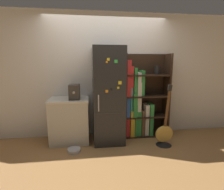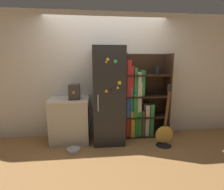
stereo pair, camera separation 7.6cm
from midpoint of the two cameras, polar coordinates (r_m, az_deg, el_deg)
name	(u,v)px [view 1 (the left image)]	position (r m, az deg, el deg)	size (l,w,h in m)	color
ground_plane	(109,142)	(3.64, -1.63, -15.15)	(16.00, 16.00, 0.00)	#A87542
wall_back	(106,76)	(3.77, -2.49, 6.29)	(8.00, 0.05, 2.60)	silver
refrigerator	(108,95)	(3.45, -1.91, -0.14)	(0.60, 0.70, 1.87)	black
bookshelf	(139,102)	(3.80, 8.40, -2.23)	(0.96, 0.37, 1.76)	black
kitchen_counter	(70,120)	(3.64, -14.19, -7.97)	(0.76, 0.59, 0.88)	#BCB7A8
espresso_machine	(74,92)	(3.44, -12.78, 1.02)	(0.20, 0.34, 0.28)	#38332D
guitar	(164,137)	(3.59, 16.06, -12.95)	(0.33, 0.30, 1.19)	black
pet_bowl	(74,150)	(3.35, -12.98, -17.11)	(0.23, 0.23, 0.06)	#B7B7BC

